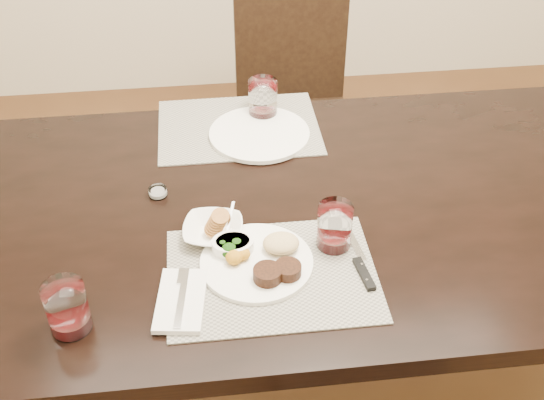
{
  "coord_description": "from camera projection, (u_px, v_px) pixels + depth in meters",
  "views": [
    {
      "loc": [
        -0.35,
        -1.3,
        1.82
      ],
      "look_at": [
        -0.2,
        -0.06,
        0.82
      ],
      "focal_mm": 45.0,
      "sensor_mm": 36.0,
      "label": 1
    }
  ],
  "objects": [
    {
      "name": "placemat_near",
      "position": [
        272.0,
        275.0,
        1.5
      ],
      "size": [
        0.46,
        0.34,
        0.0
      ],
      "primitive_type": "cube",
      "color": "gray",
      "rests_on": "dining_table"
    },
    {
      "name": "far_plate",
      "position": [
        259.0,
        134.0,
        1.93
      ],
      "size": [
        0.28,
        0.28,
        0.01
      ],
      "primitive_type": "cylinder",
      "color": "white",
      "rests_on": "placemat_far"
    },
    {
      "name": "salt_cellar",
      "position": [
        158.0,
        192.0,
        1.72
      ],
      "size": [
        0.05,
        0.05,
        0.02
      ],
      "rotation": [
        0.0,
        0.0,
        0.16
      ],
      "color": "silver",
      "rests_on": "dining_table"
    },
    {
      "name": "dining_table",
      "position": [
        347.0,
        227.0,
        1.76
      ],
      "size": [
        2.0,
        1.0,
        0.75
      ],
      "color": "black",
      "rests_on": "ground"
    },
    {
      "name": "cracker_bowl",
      "position": [
        213.0,
        230.0,
        1.59
      ],
      "size": [
        0.16,
        0.16,
        0.06
      ],
      "rotation": [
        0.0,
        0.0,
        -0.17
      ],
      "color": "white",
      "rests_on": "placemat_near"
    },
    {
      "name": "napkin_fork",
      "position": [
        181.0,
        300.0,
        1.43
      ],
      "size": [
        0.12,
        0.19,
        0.02
      ],
      "rotation": [
        0.0,
        0.0,
        -0.13
      ],
      "color": "white",
      "rests_on": "placemat_near"
    },
    {
      "name": "sauce_ramekin",
      "position": [
        233.0,
        246.0,
        1.54
      ],
      "size": [
        0.1,
        0.14,
        0.08
      ],
      "rotation": [
        0.0,
        0.0,
        -0.34
      ],
      "color": "white",
      "rests_on": "placemat_near"
    },
    {
      "name": "chair_far",
      "position": [
        294.0,
        99.0,
        2.58
      ],
      "size": [
        0.42,
        0.42,
        0.9
      ],
      "color": "black",
      "rests_on": "ground"
    },
    {
      "name": "dinner_plate",
      "position": [
        262.0,
        260.0,
        1.52
      ],
      "size": [
        0.25,
        0.25,
        0.05
      ],
      "rotation": [
        0.0,
        0.0,
        -0.15
      ],
      "color": "white",
      "rests_on": "placemat_near"
    },
    {
      "name": "wine_glass_near",
      "position": [
        335.0,
        228.0,
        1.55
      ],
      "size": [
        0.08,
        0.08,
        0.11
      ],
      "rotation": [
        0.0,
        0.0,
        0.42
      ],
      "color": "silver",
      "rests_on": "placemat_near"
    },
    {
      "name": "wine_glass_far",
      "position": [
        263.0,
        101.0,
        1.98
      ],
      "size": [
        0.08,
        0.08,
        0.12
      ],
      "rotation": [
        0.0,
        0.0,
        -0.42
      ],
      "color": "silver",
      "rests_on": "placemat_far"
    },
    {
      "name": "ground_plane",
      "position": [
        332.0,
        384.0,
        2.17
      ],
      "size": [
        4.5,
        4.5,
        0.0
      ],
      "primitive_type": "plane",
      "color": "#472816",
      "rests_on": "ground"
    },
    {
      "name": "placemat_far",
      "position": [
        239.0,
        127.0,
        1.97
      ],
      "size": [
        0.46,
        0.34,
        0.0
      ],
      "primitive_type": "cube",
      "color": "gray",
      "rests_on": "dining_table"
    },
    {
      "name": "wine_glass_side",
      "position": [
        68.0,
        310.0,
        1.36
      ],
      "size": [
        0.08,
        0.08,
        0.12
      ],
      "rotation": [
        0.0,
        0.0,
        -0.14
      ],
      "color": "silver",
      "rests_on": "dining_table"
    },
    {
      "name": "steak_knife",
      "position": [
        361.0,
        266.0,
        1.51
      ],
      "size": [
        0.04,
        0.23,
        0.01
      ],
      "rotation": [
        0.0,
        0.0,
        0.14
      ],
      "color": "silver",
      "rests_on": "placemat_near"
    }
  ]
}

